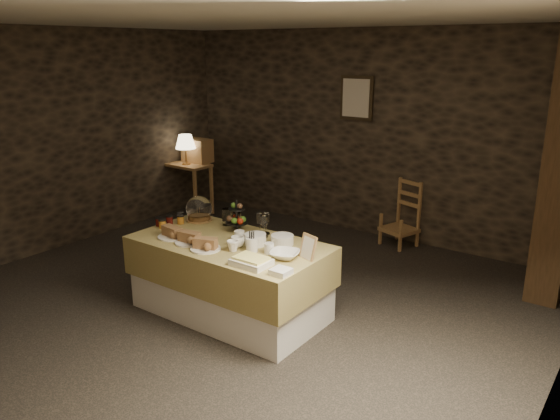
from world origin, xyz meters
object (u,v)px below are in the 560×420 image
Objects in this scene: buffet_table at (230,272)px; table_lamp at (185,142)px; chair at (402,216)px; fruit_stand at (237,219)px; console_table at (187,172)px; wine_rack at (197,150)px.

table_lamp is (-2.56, 2.01, 0.67)m from buffet_table.
fruit_stand reaches higher than chair.
chair is (3.06, 0.63, -0.71)m from table_lamp.
fruit_stand is at bearing -35.93° from console_table.
fruit_stand is (-0.64, -2.37, 0.46)m from chair.
table_lamp is 1.43× the size of fruit_stand.
chair is at bearing 10.60° from console_table.
fruit_stand reaches higher than buffet_table.
table_lamp reaches higher than wine_rack.
fruit_stand is (2.42, -1.74, -0.25)m from table_lamp.
console_table is 1.77× the size of wine_rack.
wine_rack is at bearing 138.81° from buffet_table.
fruit_stand is (-0.14, 0.27, 0.42)m from buffet_table.
table_lamp is (0.05, -0.05, 0.45)m from console_table.
wine_rack reaches higher than console_table.
wine_rack is 1.39× the size of fruit_stand.
console_table is 2.46× the size of fruit_stand.
chair is at bearing 75.00° from fruit_stand.
buffet_table is 3.44m from wine_rack.
buffet_table is 2.69m from chair.
table_lamp is at bearing -90.00° from wine_rack.
table_lamp is at bearing 141.86° from buffet_table.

